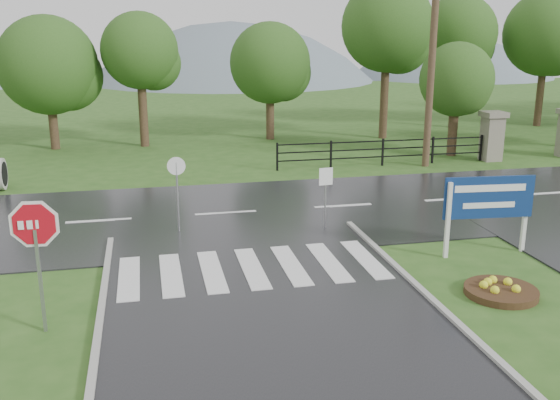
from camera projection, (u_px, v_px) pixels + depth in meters
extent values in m
plane|color=#2E561C|center=(301.00, 374.00, 10.90)|extent=(120.00, 120.00, 0.00)
cube|color=black|center=(226.00, 214.00, 20.32)|extent=(90.00, 8.00, 0.04)
cube|color=silver|center=(129.00, 278.00, 14.98)|extent=(0.50, 2.80, 0.02)
cube|color=silver|center=(171.00, 274.00, 15.19)|extent=(0.50, 2.80, 0.02)
cube|color=silver|center=(212.00, 271.00, 15.39)|extent=(0.50, 2.80, 0.02)
cube|color=silver|center=(252.00, 268.00, 15.60)|extent=(0.50, 2.80, 0.02)
cube|color=silver|center=(291.00, 265.00, 15.80)|extent=(0.50, 2.80, 0.02)
cube|color=silver|center=(329.00, 262.00, 16.01)|extent=(0.50, 2.80, 0.02)
cube|color=silver|center=(365.00, 259.00, 16.21)|extent=(0.50, 2.80, 0.02)
cube|color=gray|center=(492.00, 139.00, 28.38)|extent=(0.80, 0.80, 2.00)
cube|color=#6B6659|center=(494.00, 114.00, 28.09)|extent=(1.00, 1.00, 0.24)
cube|color=black|center=(382.00, 157.00, 27.46)|extent=(9.50, 0.05, 0.05)
cube|color=black|center=(383.00, 149.00, 27.37)|extent=(9.50, 0.05, 0.05)
cube|color=black|center=(383.00, 141.00, 27.28)|extent=(9.50, 0.05, 0.05)
cube|color=black|center=(277.00, 157.00, 26.43)|extent=(0.08, 0.08, 1.20)
cube|color=black|center=(481.00, 148.00, 28.39)|extent=(0.08, 0.08, 1.20)
sphere|color=slate|center=(235.00, 219.00, 78.36)|extent=(48.00, 48.00, 48.00)
sphere|color=slate|center=(443.00, 175.00, 82.97)|extent=(36.00, 36.00, 36.00)
cube|color=#939399|center=(40.00, 281.00, 12.19)|extent=(0.06, 0.06, 2.13)
cylinder|color=white|center=(34.00, 224.00, 11.89)|extent=(1.28, 0.12, 1.28)
cylinder|color=#B50C1A|center=(34.00, 224.00, 11.87)|extent=(1.11, 0.11, 1.11)
cube|color=silver|center=(448.00, 221.00, 16.21)|extent=(0.11, 0.11, 2.04)
cube|color=silver|center=(525.00, 215.00, 16.67)|extent=(0.11, 0.11, 2.04)
cube|color=navy|center=(489.00, 197.00, 16.29)|extent=(2.45, 0.27, 1.12)
cube|color=white|center=(491.00, 188.00, 16.19)|extent=(1.93, 0.17, 0.18)
cube|color=white|center=(489.00, 205.00, 16.31)|extent=(1.43, 0.13, 0.15)
cylinder|color=#332111|center=(501.00, 291.00, 14.14)|extent=(1.64, 1.64, 0.16)
cube|color=#939399|center=(325.00, 201.00, 18.51)|extent=(0.04, 0.04, 1.79)
cube|color=white|center=(326.00, 176.00, 18.29)|extent=(0.42, 0.07, 0.52)
cylinder|color=#939399|center=(178.00, 198.00, 18.24)|extent=(0.06, 0.06, 2.12)
cylinder|color=white|center=(176.00, 166.00, 17.96)|extent=(0.53, 0.07, 0.53)
cylinder|color=#473523|center=(432.00, 60.00, 26.27)|extent=(0.30, 0.30, 9.10)
cylinder|color=#3D2B1C|center=(453.00, 124.00, 29.43)|extent=(0.42, 0.42, 2.98)
sphere|color=#264E18|center=(457.00, 79.00, 28.87)|extent=(3.43, 3.43, 3.43)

